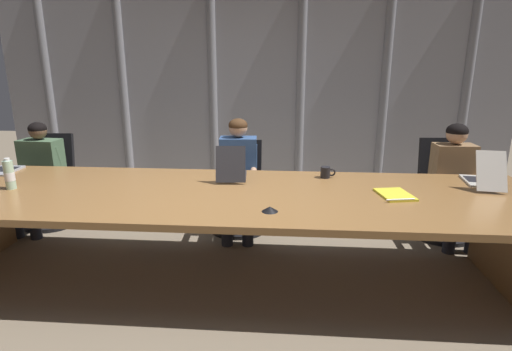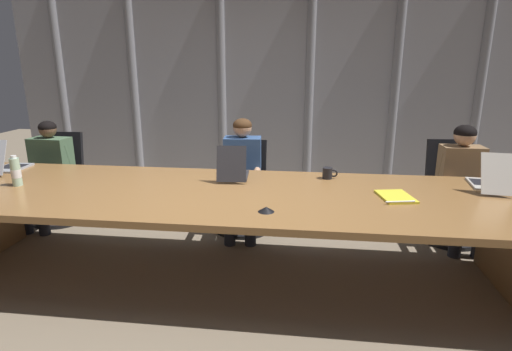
# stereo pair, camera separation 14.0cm
# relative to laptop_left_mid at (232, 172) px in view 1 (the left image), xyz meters

# --- Properties ---
(ground_plane) EXTENTS (14.06, 14.06, 0.00)m
(ground_plane) POSITION_rel_laptop_left_mid_xyz_m (-0.03, -0.37, -0.81)
(ground_plane) COLOR #7F705B
(conference_table) EXTENTS (4.88, 1.35, 0.75)m
(conference_table) POSITION_rel_laptop_left_mid_xyz_m (-0.03, -0.37, -0.19)
(conference_table) COLOR olive
(conference_table) RESTS_ON ground_plane
(curtain_backdrop) EXTENTS (7.03, 0.17, 2.82)m
(curtain_backdrop) POSITION_rel_laptop_left_mid_xyz_m (-0.03, 2.39, 0.60)
(curtain_backdrop) COLOR #9999A0
(curtain_backdrop) RESTS_ON ground_plane
(laptop_left_mid) EXTENTS (0.27, 0.41, 0.31)m
(laptop_left_mid) POSITION_rel_laptop_left_mid_xyz_m (0.00, 0.00, 0.00)
(laptop_left_mid) COLOR #2D2D33
(laptop_left_mid) RESTS_ON conference_table
(laptop_center) EXTENTS (0.27, 0.52, 0.30)m
(laptop_center) POSITION_rel_laptop_left_mid_xyz_m (2.04, -0.02, -0.00)
(laptop_center) COLOR beige
(laptop_center) RESTS_ON conference_table
(office_chair_left_end) EXTENTS (0.60, 0.60, 0.96)m
(office_chair_left_end) POSITION_rel_laptop_left_mid_xyz_m (-2.11, 0.74, -0.45)
(office_chair_left_end) COLOR black
(office_chair_left_end) RESTS_ON ground_plane
(office_chair_left_mid) EXTENTS (0.60, 0.60, 0.92)m
(office_chair_left_mid) POSITION_rel_laptop_left_mid_xyz_m (-0.03, 0.74, -0.47)
(office_chair_left_mid) COLOR black
(office_chair_left_mid) RESTS_ON ground_plane
(office_chair_center) EXTENTS (0.60, 0.60, 0.97)m
(office_chair_center) POSITION_rel_laptop_left_mid_xyz_m (2.05, 0.74, -0.45)
(office_chair_center) COLOR black
(office_chair_center) RESTS_ON ground_plane
(person_left_end) EXTENTS (0.43, 0.56, 1.12)m
(person_left_end) POSITION_rel_laptop_left_mid_xyz_m (-2.11, 0.58, -0.18)
(person_left_end) COLOR #4C6B4C
(person_left_end) RESTS_ON ground_plane
(person_left_mid) EXTENTS (0.40, 0.56, 1.18)m
(person_left_mid) POSITION_rel_laptop_left_mid_xyz_m (-0.02, 0.58, -0.15)
(person_left_mid) COLOR #335184
(person_left_mid) RESTS_ON ground_plane
(person_center) EXTENTS (0.39, 0.55, 1.15)m
(person_center) POSITION_rel_laptop_left_mid_xyz_m (2.08, 0.58, -0.15)
(person_center) COLOR olive
(person_center) RESTS_ON ground_plane
(water_bottle_primary) EXTENTS (0.08, 0.08, 0.25)m
(water_bottle_primary) POSITION_rel_laptop_left_mid_xyz_m (-1.69, -0.41, 0.05)
(water_bottle_primary) COLOR #ADD1B2
(water_bottle_primary) RESTS_ON conference_table
(coffee_mug_near) EXTENTS (0.13, 0.08, 0.10)m
(coffee_mug_near) POSITION_rel_laptop_left_mid_xyz_m (0.80, 0.10, -0.01)
(coffee_mug_near) COLOR black
(coffee_mug_near) RESTS_ON conference_table
(conference_mic_left_side) EXTENTS (0.11, 0.11, 0.03)m
(conference_mic_left_side) POSITION_rel_laptop_left_mid_xyz_m (0.36, -0.76, -0.04)
(conference_mic_left_side) COLOR black
(conference_mic_left_side) RESTS_ON conference_table
(spiral_notepad) EXTENTS (0.27, 0.34, 0.03)m
(spiral_notepad) POSITION_rel_laptop_left_mid_xyz_m (1.27, -0.36, -0.05)
(spiral_notepad) COLOR yellow
(spiral_notepad) RESTS_ON conference_table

